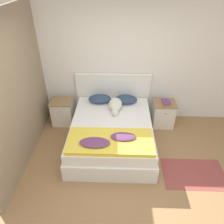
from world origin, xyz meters
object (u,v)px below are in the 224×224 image
Objects in this scene: pillow_right at (126,99)px; dog at (115,105)px; bed at (112,133)px; nightstand_left at (63,112)px; pillow_left at (100,99)px; nightstand_right at (163,114)px; book_stack at (166,102)px.

dog is at bearing -127.72° from pillow_right.
bed is 3.94× the size of pillow_right.
dog is at bearing -10.97° from nightstand_left.
pillow_right is (0.56, 0.00, 0.00)m from pillow_left.
pillow_left is 0.56m from pillow_right.
pillow_left is at bearing 140.39° from dog.
pillow_left is (-0.28, 0.74, 0.35)m from bed.
nightstand_right is at bearing -3.76° from pillow_right.
nightstand_right is 0.94× the size of dog.
pillow_right is at bearing 176.24° from nightstand_right.
nightstand_left is 0.94× the size of dog.
pillow_left is at bearing 3.76° from nightstand_left.
nightstand_right is at bearing 101.98° from book_stack.
pillow_left is at bearing 110.77° from bed.
nightstand_right is at bearing 31.54° from bed.
bed is at bearing -69.23° from pillow_left.
pillow_left is at bearing 180.00° from pillow_right.
nightstand_left is at bearing 180.00° from nightstand_right.
bed is at bearing -31.54° from nightstand_left.
pillow_right is at bearing 174.77° from book_stack.
book_stack is at bearing -5.23° from pillow_right.
book_stack is (0.84, -0.08, -0.01)m from pillow_right.
bed is 0.87m from pillow_right.
nightstand_right is (2.24, 0.00, 0.00)m from nightstand_left.
dog is (1.18, -0.23, 0.35)m from nightstand_left.
nightstand_left is (-1.12, 0.69, 0.02)m from bed.
nightstand_right is at bearing 0.00° from nightstand_left.
nightstand_left is at bearing 179.44° from book_stack.
pillow_left is 1.00× the size of pillow_right.
nightstand_right is 1.19× the size of pillow_right.
dog reaches higher than bed.
dog reaches higher than nightstand_right.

